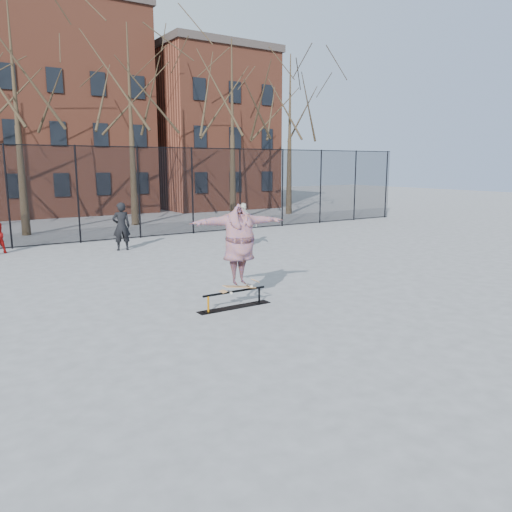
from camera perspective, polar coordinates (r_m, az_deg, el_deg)
ground at (r=10.96m, az=5.22°, el=-6.76°), size 100.00×100.00×0.00m
skate_rail at (r=11.46m, az=-2.46°, el=-5.14°), size 1.83×0.28×0.40m
skateboard at (r=11.45m, az=-1.90°, el=-3.61°), size 0.86×0.20×0.10m
skater at (r=11.26m, az=-1.93°, el=1.16°), size 2.32×1.00×1.83m
bystander_black at (r=19.55m, az=-15.13°, el=3.28°), size 0.73×0.54×1.82m
bystander_white at (r=19.40m, az=-1.39°, el=3.49°), size 1.07×0.98×1.76m
fence at (r=22.19m, az=-16.22°, el=7.01°), size 34.03×0.07×4.00m
tree_row at (r=26.42m, az=-20.18°, el=18.84°), size 33.66×7.46×10.67m
rowhouses at (r=35.05m, az=-21.91°, el=14.38°), size 29.00×7.00×13.00m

